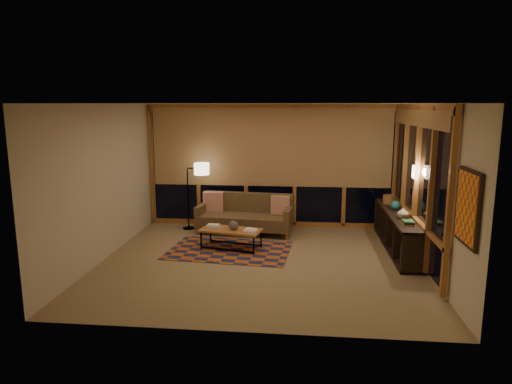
# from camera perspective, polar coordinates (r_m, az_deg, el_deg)

# --- Properties ---
(floor) EXTENTS (5.50, 5.00, 0.01)m
(floor) POSITION_cam_1_polar(r_m,az_deg,el_deg) (8.01, 0.53, -8.72)
(floor) COLOR tan
(floor) RESTS_ON ground
(ceiling) EXTENTS (5.50, 5.00, 0.01)m
(ceiling) POSITION_cam_1_polar(r_m,az_deg,el_deg) (7.54, 0.57, 10.98)
(ceiling) COLOR beige
(ceiling) RESTS_ON walls
(walls) EXTENTS (5.51, 5.01, 2.70)m
(walls) POSITION_cam_1_polar(r_m,az_deg,el_deg) (7.66, 0.55, 0.83)
(walls) COLOR beige
(walls) RESTS_ON floor
(window_wall_back) EXTENTS (5.30, 0.16, 2.60)m
(window_wall_back) POSITION_cam_1_polar(r_m,az_deg,el_deg) (10.05, 1.81, 3.24)
(window_wall_back) COLOR #B16E42
(window_wall_back) RESTS_ON walls
(window_wall_right) EXTENTS (0.16, 3.70, 2.60)m
(window_wall_right) POSITION_cam_1_polar(r_m,az_deg,el_deg) (8.46, 19.33, 1.17)
(window_wall_right) COLOR #B16E42
(window_wall_right) RESTS_ON walls
(wall_art) EXTENTS (0.06, 0.74, 0.94)m
(wall_art) POSITION_cam_1_polar(r_m,az_deg,el_deg) (6.14, 24.91, -1.76)
(wall_art) COLOR red
(wall_art) RESTS_ON walls
(wall_sconce) EXTENTS (0.12, 0.18, 0.22)m
(wall_sconce) POSITION_cam_1_polar(r_m,az_deg,el_deg) (8.27, 19.25, 2.37)
(wall_sconce) COLOR beige
(wall_sconce) RESTS_ON walls
(sofa) EXTENTS (2.04, 1.00, 0.81)m
(sofa) POSITION_cam_1_polar(r_m,az_deg,el_deg) (9.63, -1.40, -2.84)
(sofa) COLOR brown
(sofa) RESTS_ON floor
(pillow_left) EXTENTS (0.44, 0.17, 0.44)m
(pillow_left) POSITION_cam_1_polar(r_m,az_deg,el_deg) (9.94, -5.37, -1.16)
(pillow_left) COLOR #C94724
(pillow_left) RESTS_ON sofa
(pillow_right) EXTENTS (0.40, 0.16, 0.39)m
(pillow_right) POSITION_cam_1_polar(r_m,az_deg,el_deg) (9.59, 3.06, -1.70)
(pillow_right) COLOR #C94724
(pillow_right) RESTS_ON sofa
(area_rug) EXTENTS (2.34, 1.67, 0.01)m
(area_rug) POSITION_cam_1_polar(r_m,az_deg,el_deg) (8.60, -3.36, -7.30)
(area_rug) COLOR #B1571C
(area_rug) RESTS_ON floor
(coffee_table) EXTENTS (1.22, 0.76, 0.38)m
(coffee_table) POSITION_cam_1_polar(r_m,az_deg,el_deg) (8.66, -3.11, -5.89)
(coffee_table) COLOR #B16E42
(coffee_table) RESTS_ON floor
(book_stack_a) EXTENTS (0.25, 0.21, 0.07)m
(book_stack_a) POSITION_cam_1_polar(r_m,az_deg,el_deg) (8.71, -5.35, -4.29)
(book_stack_a) COLOR white
(book_stack_a) RESTS_ON coffee_table
(book_stack_b) EXTENTS (0.32, 0.29, 0.05)m
(book_stack_b) POSITION_cam_1_polar(r_m,az_deg,el_deg) (8.45, -0.64, -4.78)
(book_stack_b) COLOR white
(book_stack_b) RESTS_ON coffee_table
(ceramic_pot) EXTENTS (0.22, 0.22, 0.17)m
(ceramic_pot) POSITION_cam_1_polar(r_m,az_deg,el_deg) (8.57, -2.82, -4.15)
(ceramic_pot) COLOR #2E2E2E
(ceramic_pot) RESTS_ON coffee_table
(floor_lamp) EXTENTS (0.55, 0.42, 1.48)m
(floor_lamp) POSITION_cam_1_polar(r_m,az_deg,el_deg) (10.02, -8.50, -0.46)
(floor_lamp) COLOR black
(floor_lamp) RESTS_ON floor
(bookshelf) EXTENTS (0.40, 2.78, 0.69)m
(bookshelf) POSITION_cam_1_polar(r_m,az_deg,el_deg) (9.01, 17.17, -4.67)
(bookshelf) COLOR #34221B
(bookshelf) RESTS_ON floor
(basket) EXTENTS (0.28, 0.28, 0.18)m
(basket) POSITION_cam_1_polar(r_m,az_deg,el_deg) (9.70, 16.25, -0.88)
(basket) COLOR olive
(basket) RESTS_ON bookshelf
(teal_bowl) EXTENTS (0.18, 0.18, 0.18)m
(teal_bowl) POSITION_cam_1_polar(r_m,az_deg,el_deg) (9.16, 17.00, -1.59)
(teal_bowl) COLOR #1C6B69
(teal_bowl) RESTS_ON bookshelf
(vase) EXTENTS (0.25, 0.25, 0.21)m
(vase) POSITION_cam_1_polar(r_m,az_deg,el_deg) (8.50, 17.90, -2.48)
(vase) COLOR tan
(vase) RESTS_ON bookshelf
(shelf_book_stack) EXTENTS (0.16, 0.22, 0.07)m
(shelf_book_stack) POSITION_cam_1_polar(r_m,az_deg,el_deg) (8.12, 18.47, -3.67)
(shelf_book_stack) COLOR white
(shelf_book_stack) RESTS_ON bookshelf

